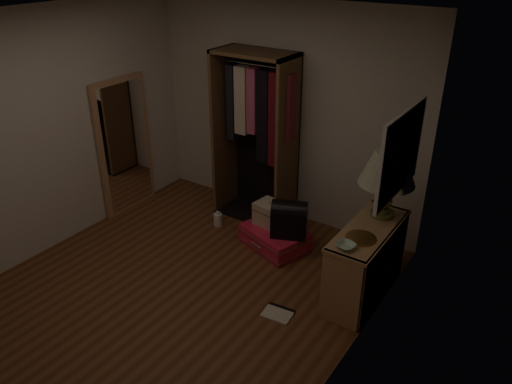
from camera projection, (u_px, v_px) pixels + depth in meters
ground at (178, 291)px, 4.99m from camera, size 4.00×4.00×0.00m
room_walls at (176, 153)px, 4.31m from camera, size 3.52×4.02×2.60m
console_bookshelf at (367, 259)px, 4.82m from camera, size 0.42×1.12×0.75m
open_wardrobe at (259, 123)px, 5.85m from camera, size 0.99×0.50×2.05m
floor_mirror at (125, 146)px, 6.19m from camera, size 0.06×0.80×1.70m
pink_suitcase at (275, 238)px, 5.68m from camera, size 0.86×0.73×0.22m
train_case at (272, 214)px, 5.65m from camera, size 0.43×0.32×0.28m
black_bag at (289, 218)px, 5.43m from camera, size 0.45×0.38×0.42m
table_lamp at (388, 169)px, 4.63m from camera, size 0.67×0.67×0.67m
brass_tray at (361, 238)px, 4.47m from camera, size 0.36×0.36×0.02m
ceramic_bowl at (346, 246)px, 4.33m from camera, size 0.21×0.21×0.04m
white_jug at (218, 219)px, 6.11m from camera, size 0.11×0.11×0.19m
floor_book at (278, 313)px, 4.69m from camera, size 0.29×0.25×0.03m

